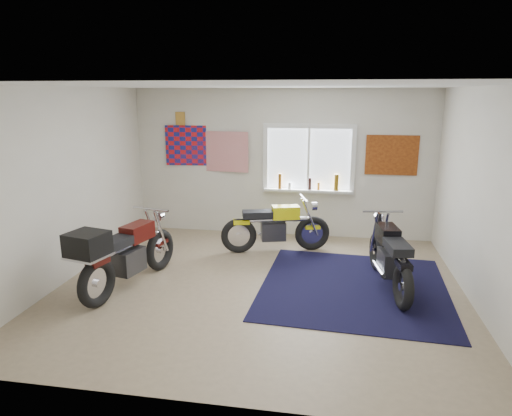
% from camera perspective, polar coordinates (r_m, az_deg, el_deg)
% --- Properties ---
extents(ground, '(5.50, 5.50, 0.00)m').
position_cam_1_polar(ground, '(6.42, 0.44, -9.82)').
color(ground, '#9E896B').
rests_on(ground, ground).
extents(room_shell, '(5.50, 5.50, 5.50)m').
position_cam_1_polar(room_shell, '(5.94, 0.47, 4.78)').
color(room_shell, white).
rests_on(room_shell, ground).
extents(navy_rug, '(2.64, 2.74, 0.01)m').
position_cam_1_polar(navy_rug, '(6.54, 12.09, -9.61)').
color(navy_rug, black).
rests_on(navy_rug, ground).
extents(window_assembly, '(1.66, 0.17, 1.26)m').
position_cam_1_polar(window_assembly, '(8.36, 6.58, 5.55)').
color(window_assembly, white).
rests_on(window_assembly, room_shell).
extents(oil_bottles, '(1.10, 0.09, 0.30)m').
position_cam_1_polar(oil_bottles, '(8.35, 7.11, 3.15)').
color(oil_bottles, brown).
rests_on(oil_bottles, window_assembly).
extents(flag_display, '(1.60, 0.10, 1.17)m').
position_cam_1_polar(flag_display, '(8.75, -9.45, 10.98)').
color(flag_display, red).
rests_on(flag_display, room_shell).
extents(triumph_poster, '(0.90, 0.03, 0.70)m').
position_cam_1_polar(triumph_poster, '(8.40, 16.60, 6.34)').
color(triumph_poster, '#A54C14').
rests_on(triumph_poster, room_shell).
extents(yellow_triumph, '(1.81, 0.71, 0.93)m').
position_cam_1_polar(yellow_triumph, '(7.67, 2.45, -2.51)').
color(yellow_triumph, black).
rests_on(yellow_triumph, ground).
extents(black_chrome_bike, '(0.59, 1.90, 0.98)m').
position_cam_1_polar(black_chrome_bike, '(6.51, 16.34, -6.00)').
color(black_chrome_bike, black).
rests_on(black_chrome_bike, navy_rug).
extents(maroon_tourer, '(0.85, 1.98, 1.01)m').
position_cam_1_polar(maroon_tourer, '(6.38, -16.33, -5.52)').
color(maroon_tourer, black).
rests_on(maroon_tourer, ground).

